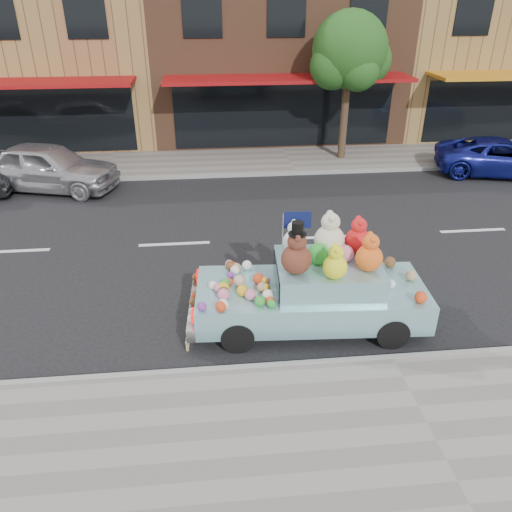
{
  "coord_description": "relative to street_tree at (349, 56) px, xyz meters",
  "views": [
    {
      "loc": [
        -3.05,
        -11.55,
        5.8
      ],
      "look_at": [
        -2.21,
        -3.16,
        1.25
      ],
      "focal_mm": 35.0,
      "sensor_mm": 36.0,
      "label": 1
    }
  ],
  "objects": [
    {
      "name": "art_car",
      "position": [
        -3.21,
        -10.26,
        -2.88
      ],
      "size": [
        4.58,
        2.0,
        2.33
      ],
      "rotation": [
        0.0,
        0.0,
        -0.06
      ],
      "color": "black",
      "rests_on": "ground"
    },
    {
      "name": "storefront_mid",
      "position": [
        -2.03,
        5.42,
        -0.05
      ],
      "size": [
        10.0,
        9.8,
        7.3
      ],
      "color": "brown",
      "rests_on": "ground"
    },
    {
      "name": "storefront_left",
      "position": [
        -12.03,
        5.42,
        -0.05
      ],
      "size": [
        10.0,
        9.8,
        7.3
      ],
      "color": "olive",
      "rests_on": "ground"
    },
    {
      "name": "street_tree",
      "position": [
        0.0,
        0.0,
        0.0
      ],
      "size": [
        3.0,
        2.7,
        5.22
      ],
      "color": "#38281C",
      "rests_on": "ground"
    },
    {
      "name": "storefront_right",
      "position": [
        7.97,
        5.42,
        -0.05
      ],
      "size": [
        10.0,
        9.8,
        7.3
      ],
      "color": "olive",
      "rests_on": "ground"
    },
    {
      "name": "car_blue",
      "position": [
        5.11,
        -2.17,
        -3.08
      ],
      "size": [
        4.77,
        3.07,
        1.22
      ],
      "primitive_type": "imported",
      "rotation": [
        0.0,
        0.0,
        1.32
      ],
      "color": "navy",
      "rests_on": "ground"
    },
    {
      "name": "near_sidewalk",
      "position": [
        -2.03,
        -13.05,
        -3.63
      ],
      "size": [
        60.0,
        3.0,
        0.12
      ],
      "primitive_type": "cube",
      "color": "gray",
      "rests_on": "ground"
    },
    {
      "name": "far_sidewalk",
      "position": [
        -2.03,
        -0.05,
        -3.63
      ],
      "size": [
        60.0,
        3.0,
        0.12
      ],
      "primitive_type": "cube",
      "color": "gray",
      "rests_on": "ground"
    },
    {
      "name": "car_silver",
      "position": [
        -10.16,
        -2.17,
        -2.94
      ],
      "size": [
        4.76,
        2.94,
        1.51
      ],
      "primitive_type": "imported",
      "rotation": [
        0.0,
        0.0,
        1.29
      ],
      "color": "#BAB9BE",
      "rests_on": "ground"
    },
    {
      "name": "near_kerb",
      "position": [
        -2.03,
        -11.55,
        -3.63
      ],
      "size": [
        60.0,
        0.12,
        0.13
      ],
      "primitive_type": "cube",
      "color": "gray",
      "rests_on": "ground"
    },
    {
      "name": "ground",
      "position": [
        -2.03,
        -6.55,
        -3.69
      ],
      "size": [
        120.0,
        120.0,
        0.0
      ],
      "primitive_type": "plane",
      "color": "black",
      "rests_on": "ground"
    },
    {
      "name": "far_kerb",
      "position": [
        -2.03,
        -1.55,
        -3.63
      ],
      "size": [
        60.0,
        0.12,
        0.13
      ],
      "primitive_type": "cube",
      "color": "gray",
      "rests_on": "ground"
    }
  ]
}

